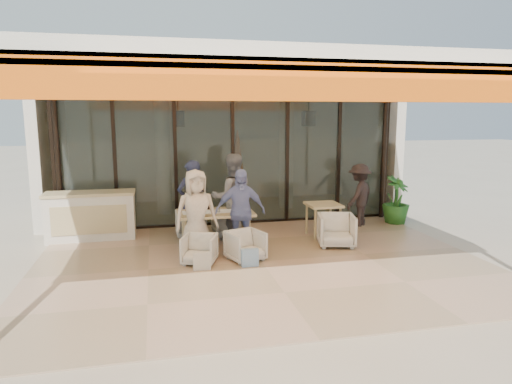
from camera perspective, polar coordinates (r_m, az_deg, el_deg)
ground at (r=8.37m, az=0.69°, el=-8.83°), size 70.00×70.00×0.00m
terrace_floor at (r=8.37m, az=0.69°, el=-8.80°), size 8.00×6.00×0.01m
terrace_structure at (r=7.70m, az=1.21°, el=14.09°), size 8.00×6.00×3.40m
glass_storefront at (r=10.93m, az=-2.93°, el=4.11°), size 8.08×0.10×3.20m
interior_block at (r=13.17m, az=-4.64°, el=7.79°), size 9.05×3.62×3.52m
host_counter at (r=10.33m, az=-19.93°, el=-2.79°), size 1.85×0.65×1.04m
dining_table at (r=9.15m, az=-5.16°, el=-2.80°), size 1.50×0.90×0.93m
chair_far_left at (r=10.10m, az=-8.15°, el=-3.77°), size 0.64×0.61×0.65m
chair_far_right at (r=10.19m, az=-3.44°, el=-3.44°), size 0.71×0.67×0.69m
chair_near_left at (r=8.28m, az=-7.09°, el=-6.97°), size 0.72×0.70×0.59m
chair_near_right at (r=8.39m, az=-1.34°, el=-6.56°), size 0.76×0.73×0.62m
diner_navy at (r=9.50m, az=-7.99°, el=-1.25°), size 0.73×0.59×1.74m
diner_grey at (r=9.59m, az=-2.99°, el=-0.71°), size 0.95×0.76×1.86m
diner_cream at (r=8.63m, az=-7.49°, el=-2.64°), size 0.88×0.64×1.65m
diner_periwinkle at (r=8.74m, az=-1.99°, el=-2.44°), size 0.98×0.45×1.64m
tote_bag_cream at (r=7.94m, az=-6.78°, el=-8.65°), size 0.30×0.10×0.34m
tote_bag_blue at (r=8.06m, az=-0.77°, el=-8.29°), size 0.30×0.10×0.34m
side_table at (r=10.02m, az=8.41°, el=-2.05°), size 0.70×0.70×0.74m
side_chair at (r=9.41m, az=10.01°, el=-4.56°), size 0.86×0.83×0.74m
standing_woman at (r=11.11m, az=12.77°, el=-0.41°), size 1.11×1.05×1.52m
potted_palm at (r=11.66m, az=17.11°, el=-0.97°), size 0.92×0.92×1.18m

